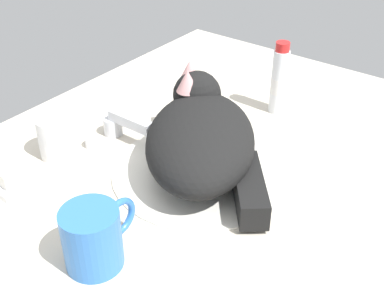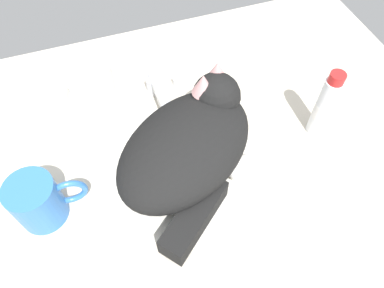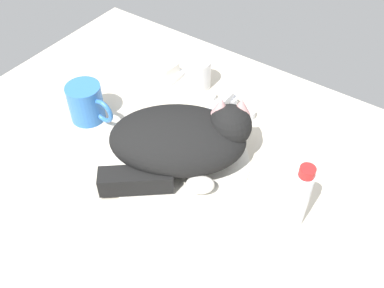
# 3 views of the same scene
# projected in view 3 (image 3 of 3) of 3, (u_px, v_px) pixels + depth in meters

# --- Properties ---
(ground_plane) EXTENTS (1.10, 0.83, 0.03)m
(ground_plane) POSITION_uv_depth(u_px,v_px,m) (178.00, 166.00, 0.94)
(ground_plane) COLOR beige
(sink_basin) EXTENTS (0.30, 0.30, 0.01)m
(sink_basin) POSITION_uv_depth(u_px,v_px,m) (178.00, 160.00, 0.92)
(sink_basin) COLOR white
(sink_basin) RESTS_ON ground_plane
(faucet) EXTENTS (0.14, 0.11, 0.05)m
(faucet) POSITION_uv_depth(u_px,v_px,m) (226.00, 104.00, 1.02)
(faucet) COLOR silver
(faucet) RESTS_ON ground_plane
(cat) EXTENTS (0.33, 0.32, 0.14)m
(cat) POSITION_uv_depth(u_px,v_px,m) (183.00, 140.00, 0.88)
(cat) COLOR black
(cat) RESTS_ON sink_basin
(coffee_mug) EXTENTS (0.12, 0.08, 0.09)m
(coffee_mug) POSITION_uv_depth(u_px,v_px,m) (87.00, 103.00, 0.99)
(coffee_mug) COLOR #3372C6
(coffee_mug) RESTS_ON ground_plane
(rinse_cup) EXTENTS (0.06, 0.06, 0.08)m
(rinse_cup) POSITION_uv_depth(u_px,v_px,m) (198.00, 74.00, 1.07)
(rinse_cup) COLOR white
(rinse_cup) RESTS_ON ground_plane
(soap_dish) EXTENTS (0.09, 0.06, 0.01)m
(soap_dish) POSITION_uv_depth(u_px,v_px,m) (165.00, 73.00, 1.13)
(soap_dish) COLOR white
(soap_dish) RESTS_ON ground_plane
(soap_bar) EXTENTS (0.07, 0.06, 0.03)m
(soap_bar) POSITION_uv_depth(u_px,v_px,m) (164.00, 67.00, 1.12)
(soap_bar) COLOR white
(soap_bar) RESTS_ON soap_dish
(toothpaste_bottle) EXTENTS (0.03, 0.03, 0.15)m
(toothpaste_bottle) POSITION_uv_depth(u_px,v_px,m) (301.00, 197.00, 0.77)
(toothpaste_bottle) COLOR white
(toothpaste_bottle) RESTS_ON ground_plane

